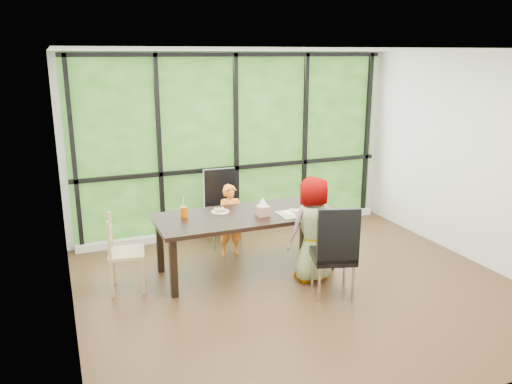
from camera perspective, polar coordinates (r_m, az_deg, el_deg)
ground at (r=6.11m, az=5.00°, el=-10.68°), size 5.00×5.00×0.00m
back_wall at (r=7.68m, az=-2.38°, el=5.39°), size 5.00×0.00×5.00m
foliage_backdrop at (r=7.66m, az=-2.33°, el=5.36°), size 4.80×0.02×2.65m
window_mullions at (r=7.62m, az=-2.23°, el=5.32°), size 4.80×0.06×2.65m
window_sill at (r=7.91m, az=-2.03°, el=-4.04°), size 4.80×0.12×0.10m
dining_table at (r=6.40m, az=-1.17°, el=-5.71°), size 2.26×1.06×0.75m
chair_window_leather at (r=7.22m, az=-3.67°, el=-1.89°), size 0.48×0.48×1.08m
chair_interior_leather at (r=5.80m, az=8.67°, el=-6.40°), size 0.57×0.57×1.08m
chair_end_beech at (r=6.07m, az=-14.31°, el=-6.64°), size 0.46×0.48×0.90m
child_toddler at (r=6.86m, az=-2.87°, el=-3.19°), size 0.39×0.28×0.99m
child_older at (r=6.11m, az=6.36°, el=-4.18°), size 0.66×0.46×1.28m
placemat at (r=6.32m, az=4.65°, el=-2.41°), size 0.47×0.34×0.01m
plate_far at (r=6.36m, az=-4.04°, el=-2.22°), size 0.23×0.23×0.01m
plate_near at (r=6.33m, az=4.20°, el=-2.32°), size 0.24×0.24×0.01m
orange_cup at (r=6.19m, az=-8.07°, el=-2.26°), size 0.09×0.09×0.13m
green_cup at (r=6.39m, az=7.22°, el=-1.70°), size 0.08×0.08×0.13m
white_mug at (r=6.72m, az=6.77°, el=-1.00°), size 0.09×0.09×0.09m
tissue_box at (r=6.20m, az=0.77°, el=-2.12°), size 0.14×0.14×0.12m
crepe_rolls_far at (r=6.36m, az=-4.04°, el=-2.01°), size 0.15×0.12×0.04m
crepe_rolls_near at (r=6.32m, az=4.21°, el=-2.10°), size 0.05×0.12×0.04m
straw_white at (r=6.16m, az=-8.11°, el=-1.31°), size 0.01×0.04×0.20m
straw_pink at (r=6.36m, az=7.25°, el=-0.80°), size 0.01×0.04×0.20m
tissue at (r=6.17m, az=0.78°, el=-1.09°), size 0.12×0.12×0.11m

